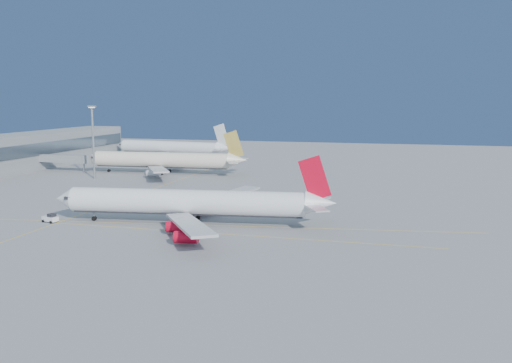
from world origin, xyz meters
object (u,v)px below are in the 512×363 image
object	(u,v)px
pushback_tug	(51,218)
light_mast	(93,136)
airliner_virgin	(192,203)
airliner_etihad	(165,160)
airliner_third	(172,148)

from	to	relation	value
pushback_tug	light_mast	size ratio (longest dim) A/B	0.16
airliner_virgin	pushback_tug	bearing A→B (deg)	-174.59
airliner_etihad	airliner_third	xyz separation A→B (m)	(-20.45, 53.86, 0.02)
airliner_virgin	airliner_third	bearing A→B (deg)	108.32
airliner_third	pushback_tug	world-z (taller)	airliner_third
airliner_third	pushback_tug	bearing A→B (deg)	-70.08
pushback_tug	airliner_virgin	bearing A→B (deg)	27.38
airliner_virgin	light_mast	distance (m)	89.65
airliner_virgin	airliner_third	distance (m)	150.87
airliner_etihad	light_mast	distance (m)	29.97
airliner_etihad	light_mast	world-z (taller)	light_mast
airliner_etihad	airliner_third	world-z (taller)	airliner_third
pushback_tug	airliner_third	bearing A→B (deg)	116.99
pushback_tug	light_mast	xyz separation A→B (m)	(-29.75, 69.70, 14.99)
airliner_third	light_mast	xyz separation A→B (m)	(1.07, -74.10, 10.61)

